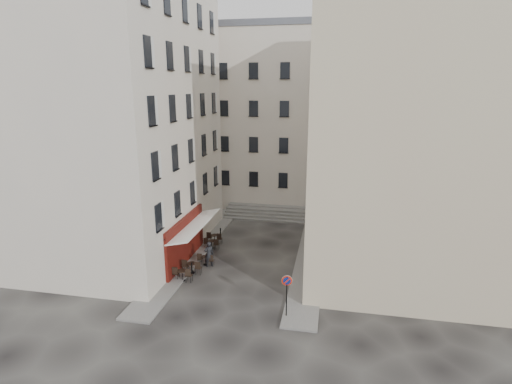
% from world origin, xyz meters
% --- Properties ---
extents(ground, '(90.00, 90.00, 0.00)m').
position_xyz_m(ground, '(0.00, 0.00, 0.00)').
color(ground, black).
rests_on(ground, ground).
extents(sidewalk_left, '(2.00, 22.00, 0.12)m').
position_xyz_m(sidewalk_left, '(-4.50, 4.00, 0.06)').
color(sidewalk_left, slate).
rests_on(sidewalk_left, ground).
extents(sidewalk_right, '(2.00, 18.00, 0.12)m').
position_xyz_m(sidewalk_right, '(4.50, 3.00, 0.06)').
color(sidewalk_right, slate).
rests_on(sidewalk_right, ground).
extents(building_left, '(12.20, 16.20, 20.60)m').
position_xyz_m(building_left, '(-10.50, 3.00, 10.31)').
color(building_left, beige).
rests_on(building_left, ground).
extents(building_right, '(12.20, 14.20, 18.60)m').
position_xyz_m(building_right, '(10.50, 3.50, 9.31)').
color(building_right, '#C3AE91').
rests_on(building_right, ground).
extents(building_back, '(18.20, 10.20, 18.60)m').
position_xyz_m(building_back, '(-1.00, 19.00, 9.31)').
color(building_back, beige).
rests_on(building_back, ground).
extents(cafe_storefront, '(1.74, 7.30, 3.50)m').
position_xyz_m(cafe_storefront, '(-4.32, 1.00, 1.88)').
color(cafe_storefront, '#48110A').
rests_on(cafe_storefront, ground).
extents(stone_steps, '(9.00, 3.15, 0.80)m').
position_xyz_m(stone_steps, '(0.00, 12.57, 0.40)').
color(stone_steps, '#64615F').
rests_on(stone_steps, ground).
extents(bollard_near, '(0.12, 0.12, 0.98)m').
position_xyz_m(bollard_near, '(-3.25, -1.00, 0.53)').
color(bollard_near, black).
rests_on(bollard_near, ground).
extents(bollard_mid, '(0.12, 0.12, 0.98)m').
position_xyz_m(bollard_mid, '(-3.25, 2.50, 0.53)').
color(bollard_mid, black).
rests_on(bollard_mid, ground).
extents(bollard_far, '(0.12, 0.12, 0.98)m').
position_xyz_m(bollard_far, '(-3.25, 6.00, 0.53)').
color(bollard_far, black).
rests_on(bollard_far, ground).
extents(no_parking_sign, '(0.58, 0.15, 2.56)m').
position_xyz_m(no_parking_sign, '(3.71, -4.83, 1.81)').
color(no_parking_sign, black).
rests_on(no_parking_sign, ground).
extents(bistro_table_a, '(1.35, 0.63, 0.95)m').
position_xyz_m(bistro_table_a, '(-3.60, -1.83, 0.48)').
color(bistro_table_a, black).
rests_on(bistro_table_a, ground).
extents(bistro_table_b, '(1.38, 0.65, 0.97)m').
position_xyz_m(bistro_table_b, '(-3.36, -0.66, 0.50)').
color(bistro_table_b, black).
rests_on(bistro_table_b, ground).
extents(bistro_table_c, '(1.23, 0.58, 0.87)m').
position_xyz_m(bistro_table_c, '(-2.85, 0.79, 0.44)').
color(bistro_table_c, black).
rests_on(bistro_table_c, ground).
extents(bistro_table_d, '(1.24, 0.58, 0.87)m').
position_xyz_m(bistro_table_d, '(-3.34, 3.79, 0.45)').
color(bistro_table_d, black).
rests_on(bistro_table_d, ground).
extents(bistro_table_e, '(1.30, 0.61, 0.92)m').
position_xyz_m(bistro_table_e, '(-3.45, 4.96, 0.47)').
color(bistro_table_e, black).
rests_on(bistro_table_e, ground).
extents(pedestrian, '(0.83, 0.77, 1.89)m').
position_xyz_m(pedestrian, '(-2.55, 0.67, 0.95)').
color(pedestrian, black).
rests_on(pedestrian, ground).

